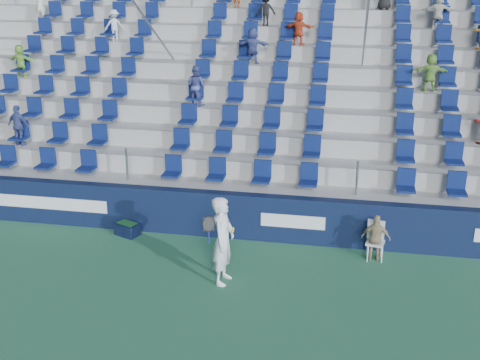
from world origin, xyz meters
TOP-DOWN VIEW (x-y plane):
  - ground at (0.00, 0.00)m, footprint 70.00×70.00m
  - sponsor_wall at (0.00, 3.15)m, footprint 24.00×0.32m
  - grandstand at (0.00, 8.24)m, footprint 24.00×8.17m
  - tennis_player at (0.19, 0.83)m, footprint 0.69×0.77m
  - line_judge_chair at (3.51, 2.65)m, footprint 0.48×0.49m
  - line_judge at (3.51, 2.50)m, footprint 0.69×0.33m
  - ball_bin at (-2.77, 2.75)m, footprint 0.71×0.60m

SIDE VIEW (x-z plane):
  - ground at x=0.00m, z-range 0.00..0.00m
  - ball_bin at x=-2.77m, z-range 0.01..0.35m
  - line_judge_chair at x=3.51m, z-range 0.06..0.99m
  - line_judge at x=3.51m, z-range 0.00..1.15m
  - sponsor_wall at x=0.00m, z-range 0.00..1.20m
  - tennis_player at x=0.19m, z-range 0.00..2.01m
  - grandstand at x=0.00m, z-range -1.17..5.45m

